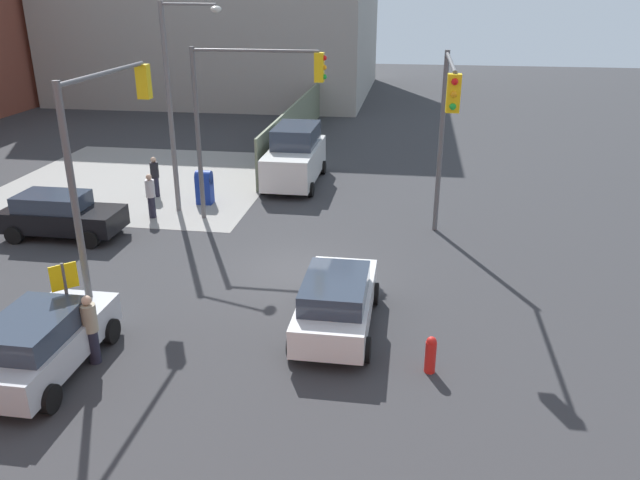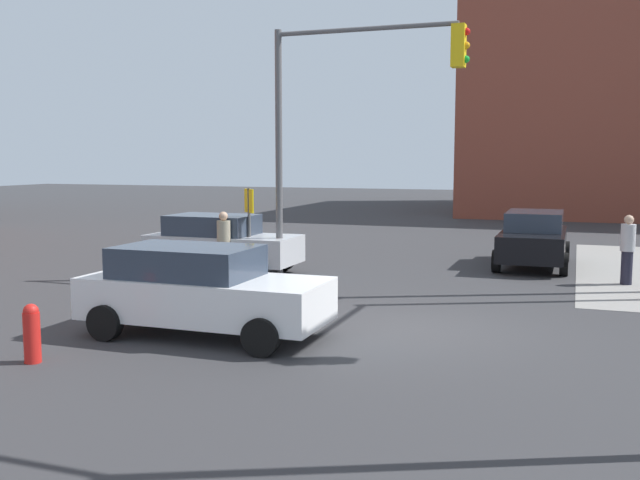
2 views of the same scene
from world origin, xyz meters
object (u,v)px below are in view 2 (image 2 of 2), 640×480
Objects in this scene: traffic_signal_se_corner at (529,28)px; fire_hydrant at (32,332)px; pedestrian_crossing at (224,244)px; coupe_silver at (221,243)px; coupe_white at (201,289)px; pedestrian_walking_north at (628,249)px; coupe_black at (534,238)px; traffic_signal_nw_corner at (348,102)px.

fire_hydrant is (-7.37, 0.30, -4.15)m from traffic_signal_se_corner.
traffic_signal_se_corner is at bearing -145.82° from pedestrian_crossing.
coupe_silver is 0.95× the size of coupe_white.
coupe_white is at bearing -166.75° from pedestrian_crossing.
coupe_silver is at bearing 133.49° from traffic_signal_se_corner.
coupe_silver is (-1.38, 8.92, 0.36)m from fire_hydrant.
coupe_silver is 2.37× the size of pedestrian_walking_north.
pedestrian_walking_north is at bearing 80.56° from traffic_signal_se_corner.
pedestrian_walking_north is at bearing 49.31° from fire_hydrant.
pedestrian_crossing reaches higher than coupe_white.
coupe_black is 3.42m from pedestrian_walking_north.
traffic_signal_nw_corner is 7.99m from pedestrian_walking_north.
traffic_signal_se_corner is at bearing -46.51° from coupe_silver.
coupe_white is 2.49× the size of pedestrian_walking_north.
traffic_signal_se_corner is 3.66× the size of pedestrian_walking_north.
pedestrian_crossing is (-7.58, -5.12, 0.10)m from coupe_black.
coupe_white is at bearing 56.06° from fire_hydrant.
pedestrian_crossing is (-3.20, -0.70, -3.66)m from traffic_signal_nw_corner.
fire_hydrant is at bearing -117.35° from coupe_black.
pedestrian_walking_north is (7.56, 8.27, 0.08)m from coupe_white.
coupe_white is at bearing -65.09° from coupe_silver.
fire_hydrant is 0.53× the size of pedestrian_walking_north.
pedestrian_walking_north is (10.58, 1.78, 0.08)m from coupe_silver.
traffic_signal_nw_corner and traffic_signal_se_corner have the same top height.
traffic_signal_se_corner reaches higher than pedestrian_walking_north.
traffic_signal_se_corner reaches higher than coupe_white.
coupe_black is (5.15, 10.69, -0.00)m from coupe_white.
coupe_silver reaches higher than fire_hydrant.
fire_hydrant is 14.12m from pedestrian_walking_north.
coupe_white and coupe_black have the same top height.
pedestrian_crossing reaches higher than coupe_silver.
coupe_silver is 10.73m from pedestrian_walking_north.
coupe_silver is (-8.75, 9.22, -3.79)m from traffic_signal_se_corner.
coupe_white is 11.21m from pedestrian_walking_north.
fire_hydrant is at bearing 177.67° from traffic_signal_se_corner.
pedestrian_crossing reaches higher than fire_hydrant.
pedestrian_crossing is (-2.44, 5.57, 0.10)m from coupe_white.
pedestrian_crossing is at bearing -167.64° from traffic_signal_nw_corner.
traffic_signal_nw_corner reaches higher than coupe_white.
pedestrian_walking_north is (2.42, -2.42, 0.08)m from coupe_black.
pedestrian_crossing reaches higher than pedestrian_walking_north.
coupe_white is (-0.76, -6.27, -3.76)m from traffic_signal_nw_corner.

